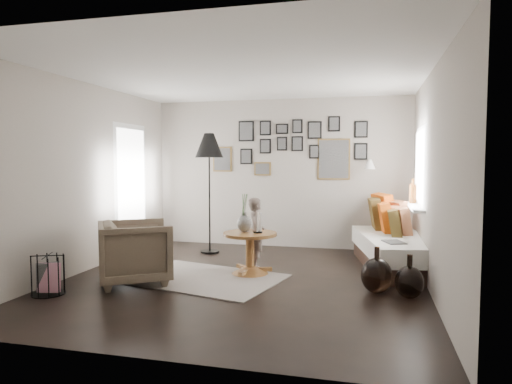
% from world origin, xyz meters
% --- Properties ---
extents(ground, '(4.80, 4.80, 0.00)m').
position_xyz_m(ground, '(0.00, 0.00, 0.00)').
color(ground, black).
rests_on(ground, ground).
extents(wall_back, '(4.50, 0.00, 4.50)m').
position_xyz_m(wall_back, '(0.00, 2.40, 1.30)').
color(wall_back, '#A49A8F').
rests_on(wall_back, ground).
extents(wall_front, '(4.50, 0.00, 4.50)m').
position_xyz_m(wall_front, '(0.00, -2.40, 1.30)').
color(wall_front, '#A49A8F').
rests_on(wall_front, ground).
extents(wall_left, '(0.00, 4.80, 4.80)m').
position_xyz_m(wall_left, '(-2.25, 0.00, 1.30)').
color(wall_left, '#A49A8F').
rests_on(wall_left, ground).
extents(wall_right, '(0.00, 4.80, 4.80)m').
position_xyz_m(wall_right, '(2.25, 0.00, 1.30)').
color(wall_right, '#A49A8F').
rests_on(wall_right, ground).
extents(ceiling, '(4.80, 4.80, 0.00)m').
position_xyz_m(ceiling, '(0.00, 0.00, 2.60)').
color(ceiling, white).
rests_on(ceiling, wall_back).
extents(door_left, '(0.00, 2.14, 2.14)m').
position_xyz_m(door_left, '(-2.23, 1.20, 1.05)').
color(door_left, white).
rests_on(door_left, wall_left).
extents(window_right, '(0.15, 1.32, 1.30)m').
position_xyz_m(window_right, '(2.18, 1.34, 0.93)').
color(window_right, white).
rests_on(window_right, wall_right).
extents(gallery_wall, '(2.74, 0.03, 1.08)m').
position_xyz_m(gallery_wall, '(0.29, 2.38, 1.74)').
color(gallery_wall, brown).
rests_on(gallery_wall, wall_back).
extents(wall_sconce, '(0.18, 0.36, 0.16)m').
position_xyz_m(wall_sconce, '(1.55, 2.13, 1.46)').
color(wall_sconce, white).
rests_on(wall_sconce, wall_back).
extents(rug, '(2.18, 1.75, 0.01)m').
position_xyz_m(rug, '(-0.52, -0.04, 0.01)').
color(rug, beige).
rests_on(rug, ground).
extents(pedestal_table, '(0.72, 0.72, 0.57)m').
position_xyz_m(pedestal_table, '(0.01, 0.34, 0.26)').
color(pedestal_table, brown).
rests_on(pedestal_table, ground).
extents(vase, '(0.21, 0.21, 0.52)m').
position_xyz_m(vase, '(-0.07, 0.36, 0.73)').
color(vase, black).
rests_on(vase, pedestal_table).
extents(candles, '(0.12, 0.12, 0.27)m').
position_xyz_m(candles, '(0.12, 0.34, 0.70)').
color(candles, black).
rests_on(candles, pedestal_table).
extents(daybed, '(1.27, 2.19, 1.01)m').
position_xyz_m(daybed, '(1.93, 1.25, 0.32)').
color(daybed, black).
rests_on(daybed, ground).
extents(magazine_on_daybed, '(0.32, 0.37, 0.02)m').
position_xyz_m(magazine_on_daybed, '(1.87, 0.60, 0.47)').
color(magazine_on_daybed, black).
rests_on(magazine_on_daybed, daybed).
extents(armchair, '(1.18, 1.17, 0.78)m').
position_xyz_m(armchair, '(-1.27, -0.44, 0.39)').
color(armchair, brown).
rests_on(armchair, ground).
extents(armchair_cushion, '(0.49, 0.50, 0.16)m').
position_xyz_m(armchair_cushion, '(-1.24, -0.39, 0.48)').
color(armchair_cushion, silver).
rests_on(armchair_cushion, armchair).
extents(floor_lamp, '(0.46, 0.46, 1.97)m').
position_xyz_m(floor_lamp, '(-1.00, 1.55, 1.70)').
color(floor_lamp, black).
rests_on(floor_lamp, ground).
extents(magazine_basket, '(0.47, 0.47, 0.45)m').
position_xyz_m(magazine_basket, '(-2.00, -1.12, 0.22)').
color(magazine_basket, black).
rests_on(magazine_basket, ground).
extents(demijohn_large, '(0.36, 0.36, 0.54)m').
position_xyz_m(demijohn_large, '(1.65, -0.16, 0.21)').
color(demijohn_large, black).
rests_on(demijohn_large, ground).
extents(demijohn_small, '(0.32, 0.32, 0.49)m').
position_xyz_m(demijohn_small, '(2.00, -0.28, 0.18)').
color(demijohn_small, black).
rests_on(demijohn_small, ground).
extents(child, '(0.36, 0.43, 1.02)m').
position_xyz_m(child, '(0.04, 0.57, 0.51)').
color(child, '#695A53').
rests_on(child, ground).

